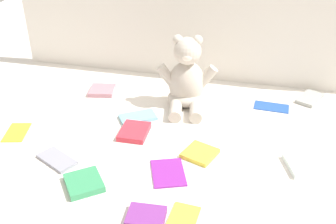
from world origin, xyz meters
TOP-DOWN VIEW (x-y plane):
  - ground_plane at (0.00, 0.00)m, footprint 3.20×3.20m
  - backdrop_drape at (0.00, 0.40)m, footprint 1.58×0.03m
  - teddy_bear at (0.02, 0.14)m, footprint 0.24×0.22m
  - book_case_0 at (-0.30, -0.31)m, footprint 0.15×0.12m
  - book_case_1 at (0.13, -0.18)m, footprint 0.12×0.12m
  - book_case_2 at (-0.11, -0.11)m, footprint 0.10×0.12m
  - book_case_3 at (-0.51, -0.20)m, footprint 0.10×0.13m
  - book_case_4 at (0.04, -0.48)m, footprint 0.10×0.08m
  - book_case_5 at (-0.13, -0.01)m, footprint 0.15×0.13m
  - book_case_6 at (0.05, -0.29)m, footprint 0.14×0.16m
  - book_case_7 at (0.50, 0.29)m, footprint 0.12×0.15m
  - book_case_9 at (0.13, -0.47)m, footprint 0.08×0.13m
  - book_case_10 at (0.44, -0.17)m, footprint 0.10×0.13m
  - book_case_11 at (0.35, 0.20)m, footprint 0.13×0.08m
  - book_case_12 at (-0.34, 0.16)m, footprint 0.12×0.12m
  - book_case_13 at (-0.17, -0.40)m, footprint 0.14×0.14m

SIDE VIEW (x-z plane):
  - ground_plane at x=0.00m, z-range 0.00..0.00m
  - book_case_11 at x=0.35m, z-range 0.00..0.01m
  - book_case_3 at x=-0.51m, z-range 0.00..0.01m
  - book_case_6 at x=0.05m, z-range 0.00..0.01m
  - book_case_9 at x=0.13m, z-range 0.00..0.01m
  - book_case_0 at x=-0.30m, z-range 0.00..0.01m
  - book_case_5 at x=-0.13m, z-range 0.00..0.01m
  - book_case_7 at x=0.50m, z-range 0.00..0.01m
  - book_case_1 at x=0.13m, z-range 0.00..0.01m
  - book_case_10 at x=0.44m, z-range 0.00..0.02m
  - book_case_12 at x=-0.34m, z-range 0.00..0.02m
  - book_case_4 at x=0.04m, z-range 0.00..0.02m
  - book_case_2 at x=-0.11m, z-range 0.00..0.02m
  - book_case_13 at x=-0.17m, z-range 0.00..0.02m
  - teddy_bear at x=0.02m, z-range -0.04..0.24m
  - backdrop_drape at x=0.00m, z-range 0.00..0.68m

